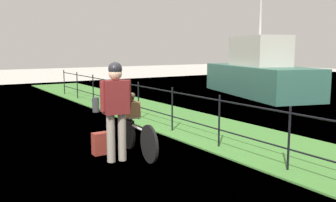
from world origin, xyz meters
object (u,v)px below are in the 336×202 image
at_px(bicycle_main, 138,136).
at_px(wooden_crate, 130,109).
at_px(moored_boat_mid, 259,73).
at_px(cyclist_person, 116,103).
at_px(mooring_bollard, 96,105).
at_px(backpack_on_paving, 100,144).
at_px(terrier_dog, 130,97).

bearing_deg(bicycle_main, wooden_crate, 174.45).
xyz_separation_m(wooden_crate, moored_boat_mid, (-4.66, 8.28, 0.10)).
bearing_deg(cyclist_person, wooden_crate, 133.59).
bearing_deg(mooring_bollard, backpack_on_paving, -20.49).
relative_size(wooden_crate, moored_boat_mid, 0.05).
height_order(backpack_on_paving, mooring_bollard, mooring_bollard).
xyz_separation_m(terrier_dog, backpack_on_paving, (-0.08, -0.57, -0.81)).
xyz_separation_m(mooring_bollard, moored_boat_mid, (-0.36, 7.27, 0.67)).
height_order(wooden_crate, terrier_dog, terrier_dog).
height_order(bicycle_main, mooring_bollard, bicycle_main).
xyz_separation_m(bicycle_main, terrier_dog, (-0.33, 0.03, 0.66)).
relative_size(mooring_bollard, moored_boat_mid, 0.07).
bearing_deg(bicycle_main, backpack_on_paving, -126.64).
distance_m(wooden_crate, backpack_on_paving, 0.83).
height_order(bicycle_main, backpack_on_paving, bicycle_main).
bearing_deg(bicycle_main, mooring_bollard, 167.34).
relative_size(bicycle_main, terrier_dog, 5.07).
xyz_separation_m(terrier_dog, cyclist_person, (0.45, -0.50, -0.00)).
bearing_deg(terrier_dog, cyclist_person, -47.80).
distance_m(wooden_crate, mooring_bollard, 4.46).
xyz_separation_m(bicycle_main, wooden_crate, (-0.35, 0.03, 0.45)).
bearing_deg(moored_boat_mid, cyclist_person, -59.66).
distance_m(wooden_crate, moored_boat_mid, 9.51).
height_order(bicycle_main, wooden_crate, wooden_crate).
bearing_deg(mooring_bollard, bicycle_main, -12.66).
xyz_separation_m(cyclist_person, moored_boat_mid, (-5.14, 8.78, -0.11)).
height_order(cyclist_person, moored_boat_mid, moored_boat_mid).
distance_m(terrier_dog, cyclist_person, 0.67).
height_order(cyclist_person, backpack_on_paving, cyclist_person).
distance_m(cyclist_person, mooring_bollard, 5.07).
bearing_deg(cyclist_person, terrier_dog, 132.20).
height_order(wooden_crate, cyclist_person, cyclist_person).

